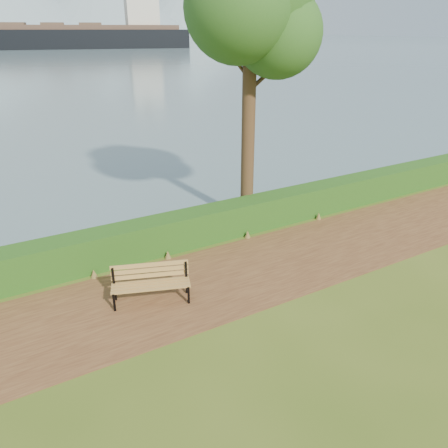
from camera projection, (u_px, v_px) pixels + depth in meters
ground at (239, 281)px, 11.33m from camera, size 140.00×140.00×0.00m
path at (233, 276)px, 11.57m from camera, size 40.00×3.40×0.01m
hedge at (193, 227)px, 13.18m from camera, size 32.00×0.85×1.00m
bench at (151, 281)px, 10.34m from camera, size 1.91×1.12×0.92m
tree at (251, 1)px, 12.15m from camera, size 4.33×3.93×9.02m
cargo_ship at (73, 37)px, 141.64m from camera, size 81.26×30.20×24.43m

